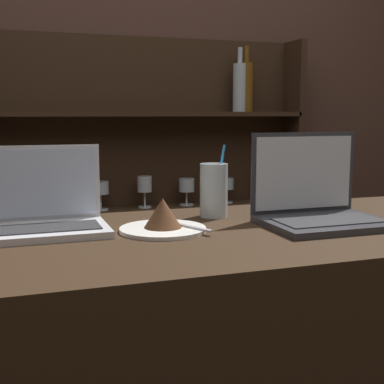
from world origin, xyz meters
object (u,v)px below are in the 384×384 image
at_px(laptop_near, 47,213).
at_px(laptop_far, 318,204).
at_px(cake_plate, 163,220).
at_px(water_glass, 214,190).

xyz_separation_m(laptop_near, laptop_far, (0.71, -0.14, 0.00)).
distance_m(cake_plate, water_glass, 0.25).
xyz_separation_m(laptop_near, cake_plate, (0.28, -0.10, -0.02)).
bearing_deg(cake_plate, laptop_near, 161.03).
bearing_deg(water_glass, cake_plate, -143.51).
distance_m(laptop_near, laptop_far, 0.72).
distance_m(laptop_near, cake_plate, 0.30).
relative_size(laptop_far, water_glass, 1.56).
bearing_deg(laptop_near, laptop_far, -11.04).
xyz_separation_m(laptop_far, cake_plate, (-0.43, 0.04, -0.02)).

